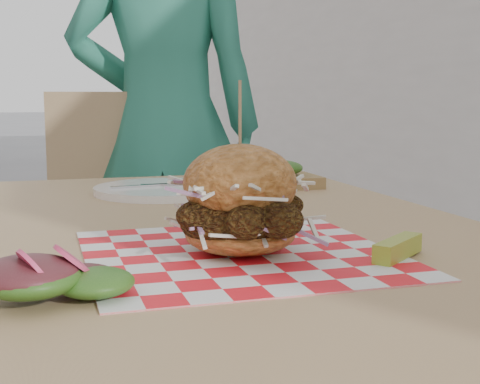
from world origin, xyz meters
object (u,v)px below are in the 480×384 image
(diner, at_px, (165,126))
(patio_chair, at_px, (127,224))
(patio_table, at_px, (204,274))
(sandwich, at_px, (240,206))

(diner, distance_m, patio_chair, 0.33)
(diner, relative_size, patio_table, 1.41)
(diner, xyz_separation_m, patio_table, (-0.15, -1.13, -0.17))
(patio_table, distance_m, patio_chair, 1.06)
(patio_chair, relative_size, sandwich, 4.68)
(patio_chair, bearing_deg, sandwich, -81.07)
(diner, bearing_deg, sandwich, 99.06)
(patio_chair, bearing_deg, diner, 39.29)
(patio_table, relative_size, sandwich, 5.92)
(patio_chair, height_order, sandwich, sandwich)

